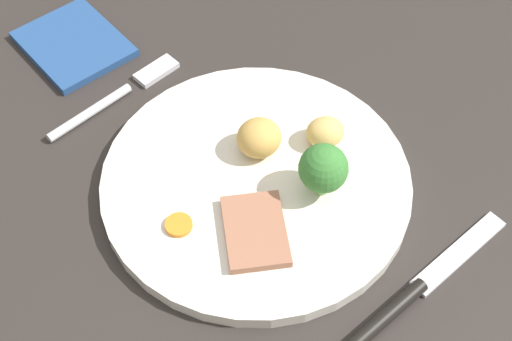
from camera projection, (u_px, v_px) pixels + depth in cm
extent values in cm
cube|color=#2B2623|center=(284.00, 188.00, 66.61)|extent=(120.00, 84.00, 3.60)
cylinder|color=silver|center=(256.00, 182.00, 63.92)|extent=(27.46, 27.46, 1.40)
cube|color=#9E664C|center=(255.00, 231.00, 59.49)|extent=(8.73, 8.55, 0.80)
ellipsoid|color=tan|center=(258.00, 139.00, 63.87)|extent=(4.93, 5.03, 3.35)
ellipsoid|color=#D8B260|center=(325.00, 132.00, 64.80)|extent=(4.50, 4.62, 2.67)
cylinder|color=orange|center=(179.00, 225.00, 60.08)|extent=(2.32, 2.32, 0.43)
cylinder|color=#8CB766|center=(321.00, 185.00, 61.86)|extent=(1.26, 1.26, 1.60)
sphere|color=#387A33|center=(323.00, 169.00, 60.04)|extent=(4.26, 4.26, 4.26)
cylinder|color=silver|center=(90.00, 112.00, 69.32)|extent=(1.81, 9.54, 0.90)
cube|color=silver|center=(156.00, 71.00, 72.94)|extent=(2.42, 4.67, 0.60)
cylinder|color=black|center=(386.00, 316.00, 56.14)|extent=(2.48, 8.58, 1.20)
cube|color=silver|center=(459.00, 253.00, 60.05)|extent=(3.28, 10.64, 0.40)
cube|color=navy|center=(74.00, 44.00, 75.22)|extent=(12.36, 10.73, 0.80)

